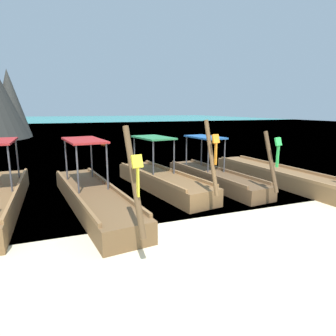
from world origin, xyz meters
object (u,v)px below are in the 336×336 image
Objects in this scene: longtail_boat_red_ribbon at (0,199)px; longtail_boat_orange_ribbon at (162,180)px; longtail_boat_green_ribbon at (214,177)px; longtail_boat_yellow_ribbon at (93,196)px; mooring_buoy_near at (104,144)px; longtail_boat_pink_ribbon at (278,176)px.

longtail_boat_red_ribbon is 5.17m from longtail_boat_orange_ribbon.
longtail_boat_orange_ribbon is 2.10m from longtail_boat_green_ribbon.
longtail_boat_orange_ribbon is at bearing 23.52° from longtail_boat_yellow_ribbon.
longtail_boat_red_ribbon is 2.65m from longtail_boat_yellow_ribbon.
longtail_boat_orange_ribbon is (5.15, 0.43, -0.01)m from longtail_boat_red_ribbon.
longtail_boat_green_ribbon is 11.64× the size of mooring_buoy_near.
longtail_boat_pink_ribbon is at bearing 3.06° from longtail_boat_yellow_ribbon.
mooring_buoy_near is at bearing 90.81° from longtail_boat_orange_ribbon.
longtail_boat_yellow_ribbon reaches higher than longtail_boat_pink_ribbon.
longtail_boat_green_ribbon is 2.62m from longtail_boat_pink_ribbon.
longtail_boat_red_ribbon is at bearing -175.18° from longtail_boat_orange_ribbon.
longtail_boat_red_ribbon is 13.43× the size of mooring_buoy_near.
longtail_boat_red_ribbon reaches higher than mooring_buoy_near.
longtail_boat_red_ribbon is at bearing -177.32° from longtail_boat_green_ribbon.
longtail_boat_red_ribbon is 0.97× the size of longtail_boat_yellow_ribbon.
longtail_boat_green_ribbon is 0.81× the size of longtail_boat_pink_ribbon.
longtail_boat_yellow_ribbon is at bearing -99.61° from mooring_buoy_near.
longtail_boat_red_ribbon is 7.25m from longtail_boat_green_ribbon.
longtail_boat_red_ribbon reaches higher than longtail_boat_yellow_ribbon.
longtail_boat_pink_ribbon is 14.42× the size of mooring_buoy_near.
longtail_boat_pink_ribbon is at bearing -14.29° from longtail_boat_green_ribbon.
longtail_boat_red_ribbon is at bearing 178.20° from longtail_boat_pink_ribbon.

